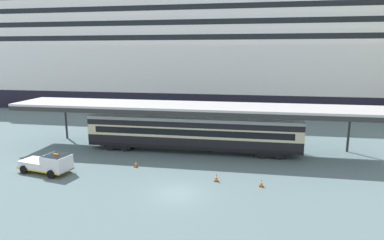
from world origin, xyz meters
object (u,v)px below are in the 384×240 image
at_px(traffic_cone_near, 216,177).
at_px(train_carriage, 192,133).
at_px(traffic_cone_far, 261,183).
at_px(cruise_ship, 230,45).
at_px(service_truck, 49,163).
at_px(traffic_cone_mid, 136,164).

bearing_deg(traffic_cone_near, train_carriage, 113.50).
bearing_deg(traffic_cone_far, cruise_ship, 97.20).
distance_m(traffic_cone_near, traffic_cone_far, 3.96).
bearing_deg(train_carriage, service_truck, -143.07).
height_order(cruise_ship, traffic_cone_near, cruise_ship).
relative_size(train_carriage, traffic_cone_mid, 37.40).
bearing_deg(traffic_cone_mid, train_carriage, 52.10).
xyz_separation_m(train_carriage, service_truck, (-12.20, -9.17, -1.32)).
relative_size(train_carriage, traffic_cone_near, 32.51).
distance_m(train_carriage, traffic_cone_far, 11.90).
bearing_deg(cruise_ship, traffic_cone_mid, -98.31).
distance_m(service_truck, traffic_cone_near, 15.90).
bearing_deg(train_carriage, cruise_ship, 87.43).
height_order(service_truck, traffic_cone_mid, service_truck).
height_order(traffic_cone_mid, traffic_cone_far, traffic_cone_far).
xyz_separation_m(cruise_ship, traffic_cone_near, (1.97, -46.23, -12.72)).
bearing_deg(train_carriage, traffic_cone_far, -49.66).
xyz_separation_m(train_carriage, traffic_cone_near, (3.67, -8.43, -1.94)).
relative_size(cruise_ship, service_truck, 25.64).
bearing_deg(service_truck, traffic_cone_near, 2.65).
xyz_separation_m(train_carriage, traffic_cone_far, (7.60, -8.94, -1.99)).
bearing_deg(traffic_cone_near, cruise_ship, 92.44).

